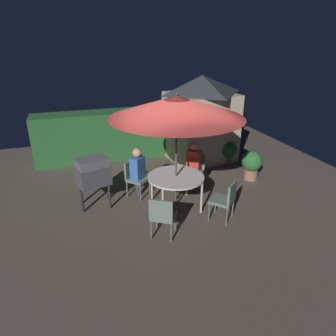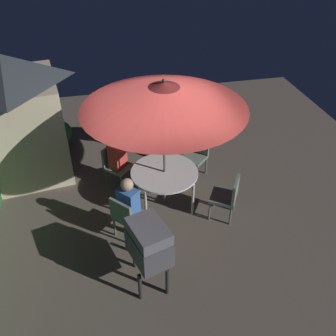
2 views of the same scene
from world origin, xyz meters
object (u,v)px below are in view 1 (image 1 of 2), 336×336
at_px(patio_umbrella, 177,107).
at_px(potted_plant_by_shed, 228,150).
at_px(chair_far_side, 135,176).
at_px(person_in_red, 194,159).
at_px(chair_toward_hedge, 163,214).
at_px(chair_toward_house, 226,198).
at_px(patio_table, 176,179).
at_px(potted_plant_by_grill, 252,164).
at_px(chair_near_shed, 195,168).
at_px(person_in_blue, 138,167).
at_px(bbq_grill, 93,173).
at_px(garden_shed, 201,118).

height_order(patio_umbrella, potted_plant_by_shed, patio_umbrella).
distance_m(chair_far_side, person_in_red, 1.57).
relative_size(chair_toward_hedge, chair_toward_house, 1.00).
xyz_separation_m(patio_table, chair_toward_hedge, (-0.65, -1.07, -0.20)).
distance_m(chair_toward_house, potted_plant_by_grill, 2.36).
xyz_separation_m(chair_near_shed, person_in_blue, (-1.55, -0.09, 0.26)).
distance_m(chair_near_shed, chair_toward_house, 1.75).
xyz_separation_m(chair_far_side, potted_plant_by_grill, (3.27, -0.07, -0.05)).
bearing_deg(potted_plant_by_shed, bbq_grill, -161.43).
relative_size(patio_table, bbq_grill, 1.08).
distance_m(potted_plant_by_grill, person_in_red, 1.75).
bearing_deg(bbq_grill, chair_toward_hedge, -55.97).
bearing_deg(person_in_blue, person_in_red, 1.21).
xyz_separation_m(chair_toward_hedge, potted_plant_by_shed, (3.08, 3.10, -0.08)).
bearing_deg(person_in_red, chair_near_shed, 46.22).
bearing_deg(person_in_blue, bbq_grill, -170.79).
relative_size(chair_far_side, person_in_blue, 0.71).
bearing_deg(chair_far_side, chair_toward_hedge, -86.41).
bearing_deg(patio_table, chair_near_shed, 46.22).
bearing_deg(chair_near_shed, garden_shed, 63.28).
bearing_deg(potted_plant_by_grill, potted_plant_by_shed, 93.54).
distance_m(patio_table, chair_near_shed, 1.23).
distance_m(garden_shed, person_in_blue, 3.23).
bearing_deg(bbq_grill, chair_toward_house, -29.72).
height_order(chair_toward_hedge, potted_plant_by_grill, chair_toward_hedge).
bearing_deg(person_in_red, person_in_blue, -178.79).
bearing_deg(chair_toward_hedge, garden_shed, 57.53).
xyz_separation_m(patio_umbrella, chair_far_side, (-0.77, 0.85, -1.83)).
height_order(chair_far_side, potted_plant_by_shed, chair_far_side).
bearing_deg(chair_toward_hedge, chair_near_shed, 52.60).
bearing_deg(person_in_red, bbq_grill, -175.43).
bearing_deg(garden_shed, bbq_grill, -149.00).
bearing_deg(patio_table, patio_umbrella, 63.43).
xyz_separation_m(bbq_grill, chair_far_side, (1.02, 0.24, -0.33)).
distance_m(patio_table, potted_plant_by_grill, 2.63).
xyz_separation_m(chair_far_side, potted_plant_by_shed, (3.20, 1.18, -0.08)).
bearing_deg(chair_far_side, patio_table, -47.84).
distance_m(patio_table, person_in_blue, 1.06).
distance_m(bbq_grill, chair_near_shed, 2.66).
bearing_deg(person_in_red, chair_far_side, 178.82).
distance_m(chair_near_shed, person_in_blue, 1.58).
height_order(potted_plant_by_grill, person_in_blue, person_in_blue).
height_order(patio_table, potted_plant_by_grill, potted_plant_by_grill).
relative_size(chair_toward_house, potted_plant_by_grill, 1.09).
distance_m(patio_umbrella, potted_plant_by_shed, 3.69).
distance_m(garden_shed, chair_toward_hedge, 4.61).
xyz_separation_m(potted_plant_by_grill, person_in_blue, (-3.22, 0.01, 0.32)).
relative_size(garden_shed, bbq_grill, 2.20).
bearing_deg(patio_umbrella, chair_near_shed, 46.22).
height_order(chair_near_shed, person_in_red, person_in_red).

